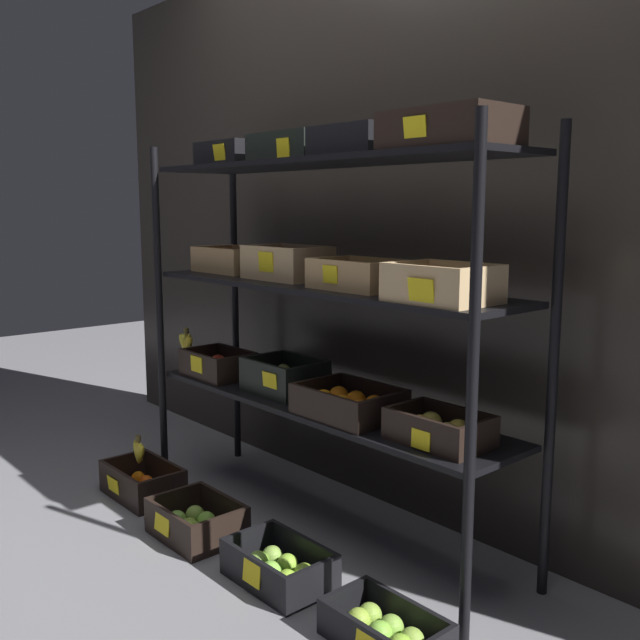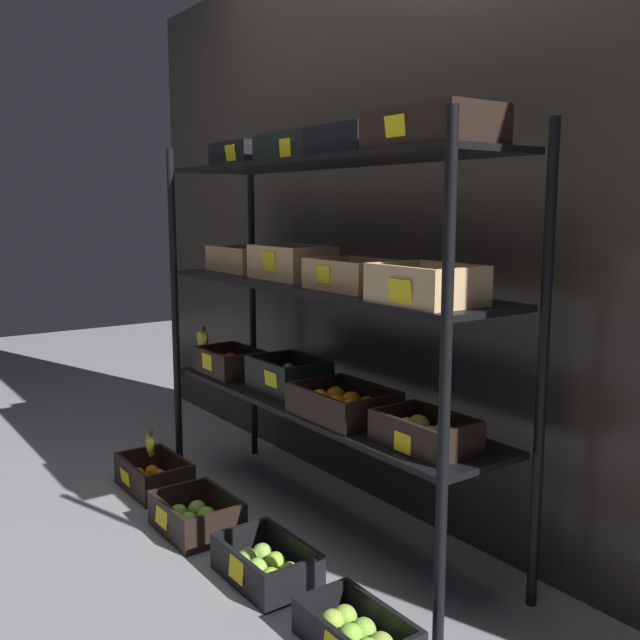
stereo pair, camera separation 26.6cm
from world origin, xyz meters
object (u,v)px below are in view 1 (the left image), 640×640
display_rack (320,282)px  crate_ground_right_apple_green (385,632)px  crate_ground_apple_green (197,524)px  banana_bunch_loose (139,452)px  crate_ground_center_apple_green (279,568)px  crate_ground_tangerine (143,485)px

display_rack → crate_ground_right_apple_green: bearing=-28.1°
crate_ground_apple_green → banana_bunch_loose: (-0.50, 0.03, 0.14)m
display_rack → crate_ground_apple_green: bearing=-118.9°
crate_ground_right_apple_green → banana_bunch_loose: banana_bunch_loose is taller
crate_ground_apple_green → crate_ground_right_apple_green: bearing=2.0°
crate_ground_right_apple_green → crate_ground_center_apple_green: bearing=-179.4°
crate_ground_tangerine → crate_ground_center_apple_green: (0.94, 0.00, -0.00)m
crate_ground_tangerine → crate_ground_apple_green: (0.48, -0.03, 0.00)m
display_rack → crate_ground_apple_green: 1.01m
display_rack → crate_ground_right_apple_green: display_rack is taller
crate_ground_apple_green → crate_ground_center_apple_green: 0.46m
display_rack → crate_ground_tangerine: 1.20m
display_rack → crate_ground_apple_green: size_ratio=5.38×
display_rack → banana_bunch_loose: bearing=-151.9°
banana_bunch_loose → crate_ground_center_apple_green: bearing=0.2°
display_rack → crate_ground_tangerine: (-0.70, -0.38, -0.90)m
banana_bunch_loose → crate_ground_apple_green: bearing=-2.9°
display_rack → crate_ground_tangerine: size_ratio=5.04×
crate_ground_apple_green → crate_ground_right_apple_green: crate_ground_apple_green is taller
crate_ground_center_apple_green → banana_bunch_loose: bearing=-179.8°
crate_ground_tangerine → crate_ground_right_apple_green: 1.41m
crate_ground_right_apple_green → banana_bunch_loose: bearing=-179.7°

